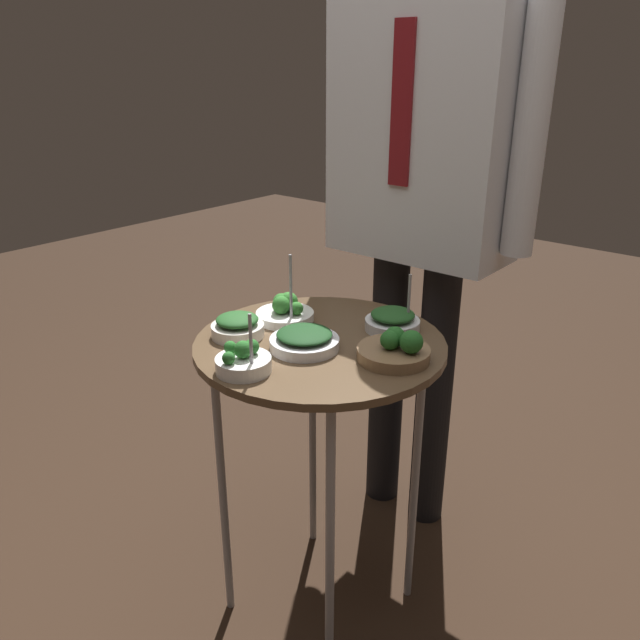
{
  "coord_description": "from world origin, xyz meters",
  "views": [
    {
      "loc": [
        0.82,
        -0.98,
        1.35
      ],
      "look_at": [
        0.0,
        0.0,
        0.82
      ],
      "focal_mm": 35.0,
      "sensor_mm": 36.0,
      "label": 1
    }
  ],
  "objects_px": {
    "serving_cart": "(320,371)",
    "bowl_spinach_mid_right": "(238,327)",
    "bowl_spinach_far_rim": "(303,340)",
    "waiter_figure": "(423,166)",
    "bowl_broccoli_mid_left": "(396,349)",
    "bowl_broccoli_front_center": "(285,311)",
    "bowl_broccoli_front_right": "(243,361)",
    "bowl_spinach_center": "(393,321)"
  },
  "relations": [
    {
      "from": "bowl_spinach_far_rim",
      "to": "bowl_broccoli_front_center",
      "type": "distance_m",
      "value": 0.17
    },
    {
      "from": "bowl_broccoli_front_right",
      "to": "bowl_broccoli_mid_left",
      "type": "relative_size",
      "value": 0.87
    },
    {
      "from": "bowl_broccoli_front_center",
      "to": "waiter_figure",
      "type": "distance_m",
      "value": 0.55
    },
    {
      "from": "serving_cart",
      "to": "bowl_spinach_far_rim",
      "type": "height_order",
      "value": "bowl_spinach_far_rim"
    },
    {
      "from": "bowl_broccoli_front_center",
      "to": "serving_cart",
      "type": "bearing_deg",
      "value": -15.44
    },
    {
      "from": "bowl_spinach_center",
      "to": "waiter_figure",
      "type": "bearing_deg",
      "value": 112.92
    },
    {
      "from": "bowl_spinach_far_rim",
      "to": "waiter_figure",
      "type": "xyz_separation_m",
      "value": [
        -0.05,
        0.54,
        0.3
      ]
    },
    {
      "from": "serving_cart",
      "to": "bowl_spinach_mid_right",
      "type": "height_order",
      "value": "bowl_spinach_mid_right"
    },
    {
      "from": "bowl_broccoli_mid_left",
      "to": "waiter_figure",
      "type": "height_order",
      "value": "waiter_figure"
    },
    {
      "from": "bowl_spinach_far_rim",
      "to": "waiter_figure",
      "type": "relative_size",
      "value": 0.09
    },
    {
      "from": "bowl_spinach_far_rim",
      "to": "bowl_broccoli_mid_left",
      "type": "distance_m",
      "value": 0.2
    },
    {
      "from": "bowl_spinach_mid_right",
      "to": "bowl_broccoli_front_center",
      "type": "bearing_deg",
      "value": 83.08
    },
    {
      "from": "bowl_broccoli_mid_left",
      "to": "bowl_spinach_center",
      "type": "bearing_deg",
      "value": 126.01
    },
    {
      "from": "serving_cart",
      "to": "bowl_spinach_mid_right",
      "type": "bearing_deg",
      "value": -147.66
    },
    {
      "from": "bowl_spinach_mid_right",
      "to": "bowl_spinach_center",
      "type": "bearing_deg",
      "value": 45.92
    },
    {
      "from": "bowl_broccoli_mid_left",
      "to": "bowl_spinach_far_rim",
      "type": "bearing_deg",
      "value": -156.97
    },
    {
      "from": "bowl_broccoli_mid_left",
      "to": "waiter_figure",
      "type": "relative_size",
      "value": 0.09
    },
    {
      "from": "bowl_spinach_center",
      "to": "bowl_spinach_mid_right",
      "type": "relative_size",
      "value": 1.14
    },
    {
      "from": "bowl_broccoli_front_center",
      "to": "bowl_spinach_mid_right",
      "type": "distance_m",
      "value": 0.14
    },
    {
      "from": "bowl_spinach_far_rim",
      "to": "bowl_spinach_mid_right",
      "type": "distance_m",
      "value": 0.16
    },
    {
      "from": "bowl_spinach_far_rim",
      "to": "bowl_broccoli_front_right",
      "type": "distance_m",
      "value": 0.16
    },
    {
      "from": "serving_cart",
      "to": "bowl_spinach_far_rim",
      "type": "bearing_deg",
      "value": -94.76
    },
    {
      "from": "bowl_broccoli_front_right",
      "to": "serving_cart",
      "type": "bearing_deg",
      "value": 83.84
    },
    {
      "from": "bowl_broccoli_front_center",
      "to": "bowl_broccoli_mid_left",
      "type": "relative_size",
      "value": 1.13
    },
    {
      "from": "bowl_broccoli_front_right",
      "to": "waiter_figure",
      "type": "xyz_separation_m",
      "value": [
        -0.03,
        0.7,
        0.3
      ]
    },
    {
      "from": "bowl_spinach_far_rim",
      "to": "waiter_figure",
      "type": "distance_m",
      "value": 0.62
    },
    {
      "from": "bowl_spinach_mid_right",
      "to": "waiter_figure",
      "type": "height_order",
      "value": "waiter_figure"
    },
    {
      "from": "bowl_broccoli_mid_left",
      "to": "bowl_spinach_mid_right",
      "type": "xyz_separation_m",
      "value": [
        -0.34,
        -0.13,
        -0.0
      ]
    },
    {
      "from": "bowl_spinach_mid_right",
      "to": "waiter_figure",
      "type": "relative_size",
      "value": 0.07
    },
    {
      "from": "serving_cart",
      "to": "bowl_broccoli_mid_left",
      "type": "distance_m",
      "value": 0.21
    },
    {
      "from": "bowl_spinach_far_rim",
      "to": "bowl_broccoli_front_center",
      "type": "height_order",
      "value": "bowl_broccoli_front_center"
    },
    {
      "from": "bowl_spinach_far_rim",
      "to": "bowl_spinach_mid_right",
      "type": "xyz_separation_m",
      "value": [
        -0.15,
        -0.05,
        0.0
      ]
    },
    {
      "from": "bowl_broccoli_front_center",
      "to": "bowl_spinach_mid_right",
      "type": "height_order",
      "value": "bowl_broccoli_front_center"
    },
    {
      "from": "serving_cart",
      "to": "bowl_spinach_far_rim",
      "type": "distance_m",
      "value": 0.11
    },
    {
      "from": "serving_cart",
      "to": "bowl_spinach_far_rim",
      "type": "relative_size",
      "value": 5.05
    },
    {
      "from": "waiter_figure",
      "to": "bowl_spinach_far_rim",
      "type": "bearing_deg",
      "value": -85.1
    },
    {
      "from": "bowl_broccoli_front_center",
      "to": "bowl_broccoli_front_right",
      "type": "bearing_deg",
      "value": -64.71
    },
    {
      "from": "bowl_broccoli_front_right",
      "to": "bowl_broccoli_mid_left",
      "type": "distance_m",
      "value": 0.32
    },
    {
      "from": "bowl_spinach_center",
      "to": "bowl_spinach_mid_right",
      "type": "distance_m",
      "value": 0.36
    },
    {
      "from": "bowl_spinach_far_rim",
      "to": "bowl_spinach_mid_right",
      "type": "height_order",
      "value": "bowl_spinach_mid_right"
    },
    {
      "from": "bowl_broccoli_front_center",
      "to": "bowl_broccoli_front_right",
      "type": "distance_m",
      "value": 0.28
    },
    {
      "from": "bowl_broccoli_front_center",
      "to": "bowl_spinach_center",
      "type": "bearing_deg",
      "value": 26.72
    }
  ]
}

